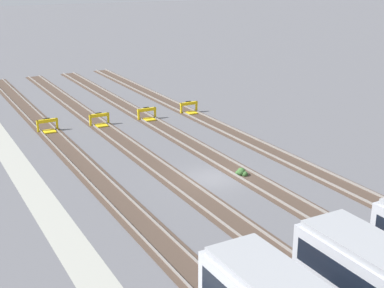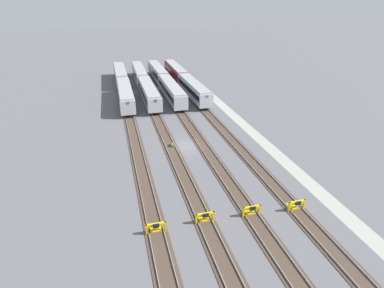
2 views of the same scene
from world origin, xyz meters
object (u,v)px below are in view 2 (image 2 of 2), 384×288
Objects in this scene: subway_car_front_row_right_inner at (140,74)px; weed_clump at (172,145)px; subway_car_front_row_left_inner at (175,71)px; bumper_stop_near_inner_track at (251,210)px; subway_car_front_row_leftmost at (194,89)px; bumper_stop_middle_track at (204,217)px; subway_car_front_row_rightmost at (172,91)px; subway_car_back_row_centre at (158,72)px; bumper_stop_far_inner_track at (156,227)px; subway_car_back_row_leftmost at (125,95)px; subway_car_front_row_centre at (149,93)px; bumper_stop_nearest_track at (295,205)px; subway_car_back_row_rightmost at (120,75)px.

subway_car_front_row_right_inner is 41.10m from weed_clump.
bumper_stop_near_inner_track is (-58.73, 4.94, -1.53)m from subway_car_front_row_left_inner.
subway_car_front_row_right_inner is at bearing 0.25° from weed_clump.
subway_car_front_row_leftmost is 9.00× the size of bumper_stop_middle_track.
subway_car_front_row_rightmost is at bearing -165.33° from subway_car_front_row_right_inner.
subway_car_back_row_centre is 59.77m from bumper_stop_far_inner_track.
bumper_stop_middle_track is 1.00× the size of bumper_stop_far_inner_track.
subway_car_front_row_leftmost and subway_car_front_row_rightmost have the same top height.
subway_car_front_row_right_inner reaches higher than bumper_stop_near_inner_track.
subway_car_back_row_leftmost is at bearing 7.15° from bumper_stop_middle_track.
subway_car_front_row_left_inner is 4.91m from subway_car_back_row_centre.
subway_car_front_row_leftmost is at bearing -90.00° from subway_car_back_row_leftmost.
subway_car_front_row_leftmost reaches higher than bumper_stop_near_inner_track.
subway_car_front_row_centre is 9.00× the size of bumper_stop_nearest_track.
subway_car_front_row_rightmost is 8.98× the size of bumper_stop_far_inner_track.
subway_car_front_row_rightmost is 19.03m from subway_car_back_row_centre.
subway_car_back_row_leftmost is 1.00× the size of subway_car_back_row_rightmost.
bumper_stop_far_inner_track is (-39.90, 14.86, -1.53)m from subway_car_front_row_leftmost.
subway_car_front_row_leftmost is at bearing -165.51° from subway_car_back_row_centre.
subway_car_front_row_left_inner and subway_car_front_row_centre have the same top height.
subway_car_front_row_leftmost is 40.40m from bumper_stop_nearest_track.
bumper_stop_near_inner_track is (0.43, 4.95, 0.00)m from bumper_stop_nearest_track.
subway_car_front_row_left_inner reaches higher than weed_clump.
subway_car_back_row_rightmost is 8.98× the size of bumper_stop_far_inner_track.
subway_car_front_row_rightmost is 8.99× the size of bumper_stop_middle_track.
bumper_stop_nearest_track is (-40.37, -4.95, -1.53)m from subway_car_front_row_rightmost.
subway_car_front_row_left_inner is 1.00× the size of subway_car_back_row_leftmost.
subway_car_front_row_left_inner is 60.56m from bumper_stop_far_inner_track.
subway_car_front_row_right_inner is 1.00× the size of subway_car_back_row_centre.
bumper_stop_near_inner_track reaches higher than weed_clump.
bumper_stop_far_inner_track is at bearing 175.13° from subway_car_front_row_right_inner.
subway_car_back_row_centre is (19.03, -0.04, 0.00)m from subway_car_front_row_rightmost.
subway_car_back_row_leftmost is 8.99× the size of bumper_stop_far_inner_track.
subway_car_front_row_centre is 1.00× the size of subway_car_front_row_right_inner.
subway_car_front_row_leftmost is at bearing -7.08° from bumper_stop_near_inner_track.
subway_car_back_row_leftmost is 21.48m from subway_car_back_row_centre.
subway_car_front_row_leftmost is 9.95m from subway_car_front_row_centre.
subway_car_front_row_left_inner reaches higher than bumper_stop_near_inner_track.
weed_clump is at bearing -172.80° from subway_car_back_row_rightmost.
bumper_stop_far_inner_track is (0.04, 9.90, 0.00)m from bumper_stop_near_inner_track.
subway_car_front_row_leftmost is at bearing -0.02° from bumper_stop_nearest_track.
subway_car_back_row_leftmost is 39.92m from bumper_stop_far_inner_track.
weed_clump is at bearing -16.44° from bumper_stop_far_inner_track.
subway_car_front_row_left_inner is 42.29m from weed_clump.
subway_car_back_row_centre reaches higher than bumper_stop_middle_track.
bumper_stop_middle_track is at bearing -179.95° from subway_car_front_row_centre.
bumper_stop_middle_track is (-39.69, 9.91, -1.53)m from subway_car_front_row_leftmost.
subway_car_back_row_rightmost is at bearing 27.85° from subway_car_front_row_rightmost.
bumper_stop_near_inner_track is 1.00× the size of bumper_stop_far_inner_track.
bumper_stop_middle_track is 17.35m from weed_clump.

